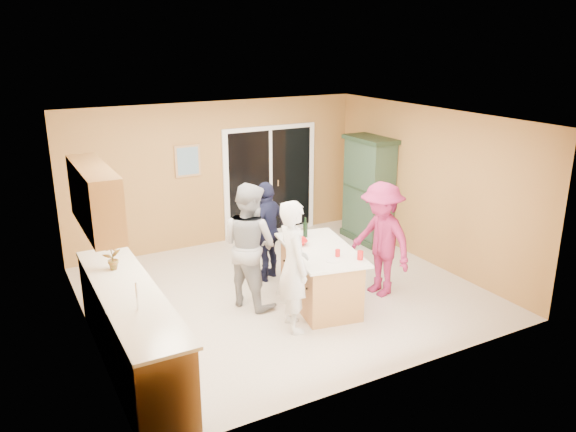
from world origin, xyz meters
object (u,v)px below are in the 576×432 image
woman_white (293,266)px  woman_navy (267,231)px  green_hutch (369,191)px  woman_grey (249,245)px  kitchen_island (320,278)px  woman_magenta (381,239)px

woman_white → woman_navy: bearing=-5.0°
green_hutch → woman_grey: green_hutch is taller
kitchen_island → woman_white: size_ratio=1.00×
woman_white → woman_magenta: (1.63, 0.31, -0.02)m
green_hutch → woman_grey: 3.36m
woman_white → woman_grey: (-0.20, 0.92, 0.02)m
woman_grey → woman_magenta: bearing=-132.6°
kitchen_island → woman_white: (-0.68, -0.44, 0.48)m
kitchen_island → woman_grey: 1.11m
woman_white → woman_navy: woman_white is taller
woman_navy → kitchen_island: bearing=72.8°
kitchen_island → green_hutch: (2.19, 1.86, 0.55)m
green_hutch → woman_white: bearing=-141.2°
green_hutch → woman_white: green_hutch is taller
woman_white → woman_magenta: size_ratio=1.02×
woman_grey → woman_navy: 0.92m
woman_grey → woman_navy: woman_grey is taller
kitchen_island → woman_navy: bearing=113.4°
kitchen_island → woman_magenta: size_ratio=1.02×
green_hutch → woman_grey: bearing=-155.7°
kitchen_island → woman_magenta: (0.96, -0.13, 0.46)m
kitchen_island → green_hutch: green_hutch is taller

